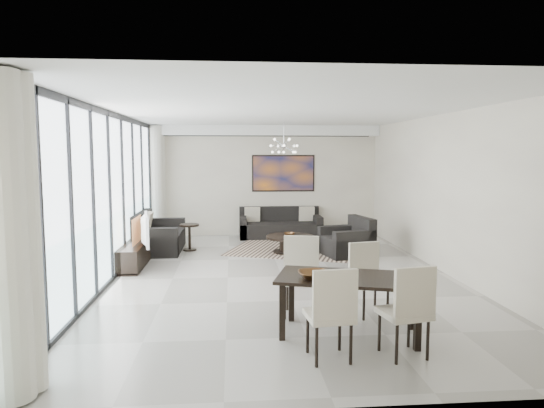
{
  "coord_description": "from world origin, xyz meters",
  "views": [
    {
      "loc": [
        -0.87,
        -8.4,
        2.18
      ],
      "look_at": [
        -0.14,
        0.46,
        1.25
      ],
      "focal_mm": 32.0,
      "sensor_mm": 36.0,
      "label": 1
    }
  ],
  "objects": [
    {
      "name": "room_shell",
      "position": [
        0.46,
        0.0,
        1.45
      ],
      "size": [
        6.0,
        9.0,
        2.9
      ],
      "color": "#A8A39B",
      "rests_on": "ground"
    },
    {
      "name": "window_wall",
      "position": [
        -2.86,
        0.0,
        1.47
      ],
      "size": [
        0.37,
        8.95,
        2.9
      ],
      "color": "silver",
      "rests_on": "floor"
    },
    {
      "name": "soffit",
      "position": [
        0.0,
        4.3,
        2.77
      ],
      "size": [
        5.98,
        0.4,
        0.26
      ],
      "primitive_type": "cube",
      "color": "white",
      "rests_on": "room_shell"
    },
    {
      "name": "painting",
      "position": [
        0.5,
        4.47,
        1.65
      ],
      "size": [
        1.68,
        0.04,
        0.98
      ],
      "primitive_type": "cube",
      "color": "#CB6B1C",
      "rests_on": "room_shell"
    },
    {
      "name": "chandelier",
      "position": [
        0.3,
        2.5,
        2.35
      ],
      "size": [
        0.66,
        0.66,
        0.71
      ],
      "color": "silver",
      "rests_on": "room_shell"
    },
    {
      "name": "rug",
      "position": [
        0.49,
        2.36,
        0.01
      ],
      "size": [
        3.25,
        2.87,
        0.01
      ],
      "primitive_type": "cube",
      "rotation": [
        0.0,
        0.0,
        -0.35
      ],
      "color": "black",
      "rests_on": "floor"
    },
    {
      "name": "coffee_table",
      "position": [
        0.39,
        2.05,
        0.21
      ],
      "size": [
        1.06,
        1.06,
        0.37
      ],
      "color": "black",
      "rests_on": "floor"
    },
    {
      "name": "bowl_coffee",
      "position": [
        0.38,
        2.05,
        0.41
      ],
      "size": [
        0.27,
        0.27,
        0.07
      ],
      "primitive_type": "imported",
      "rotation": [
        0.0,
        0.0,
        -0.15
      ],
      "color": "brown",
      "rests_on": "coffee_table"
    },
    {
      "name": "sofa_main",
      "position": [
        0.38,
        4.07,
        0.26
      ],
      "size": [
        2.12,
        0.87,
        0.77
      ],
      "color": "black",
      "rests_on": "floor"
    },
    {
      "name": "loveseat",
      "position": [
        -2.55,
        2.52,
        0.3
      ],
      "size": [
        0.98,
        1.74,
        0.87
      ],
      "color": "black",
      "rests_on": "floor"
    },
    {
      "name": "armchair",
      "position": [
        1.59,
        1.65,
        0.28
      ],
      "size": [
        1.12,
        1.16,
        0.82
      ],
      "color": "black",
      "rests_on": "floor"
    },
    {
      "name": "side_table",
      "position": [
        -1.83,
        2.48,
        0.4
      ],
      "size": [
        0.44,
        0.44,
        0.6
      ],
      "color": "black",
      "rests_on": "floor"
    },
    {
      "name": "tv_console",
      "position": [
        -2.76,
        0.91,
        0.22
      ],
      "size": [
        0.4,
        1.41,
        0.44
      ],
      "primitive_type": "cube",
      "color": "black",
      "rests_on": "floor"
    },
    {
      "name": "television",
      "position": [
        -2.6,
        0.86,
        0.74
      ],
      "size": [
        0.33,
        1.05,
        0.6
      ],
      "primitive_type": "imported",
      "rotation": [
        0.0,
        0.0,
        1.76
      ],
      "color": "gray",
      "rests_on": "tv_console"
    },
    {
      "name": "dining_table",
      "position": [
        0.53,
        -2.83,
        0.63
      ],
      "size": [
        1.89,
        1.31,
        0.72
      ],
      "color": "black",
      "rests_on": "floor"
    },
    {
      "name": "dining_chair_sw",
      "position": [
        0.15,
        -3.59,
        0.59
      ],
      "size": [
        0.51,
        0.51,
        1.02
      ],
      "color": "beige",
      "rests_on": "floor"
    },
    {
      "name": "dining_chair_se",
      "position": [
        0.98,
        -3.58,
        0.59
      ],
      "size": [
        0.55,
        0.55,
        1.02
      ],
      "color": "beige",
      "rests_on": "floor"
    },
    {
      "name": "dining_chair_nw",
      "position": [
        0.05,
        -1.99,
        0.61
      ],
      "size": [
        0.57,
        0.57,
        1.05
      ],
      "color": "beige",
      "rests_on": "floor"
    },
    {
      "name": "dining_chair_ne",
      "position": [
        0.95,
        -2.06,
        0.56
      ],
      "size": [
        0.52,
        0.52,
        0.97
      ],
      "color": "beige",
      "rests_on": "floor"
    },
    {
      "name": "bowl_dining",
      "position": [
        0.07,
        -2.88,
        0.76
      ],
      "size": [
        0.37,
        0.37,
        0.09
      ],
      "primitive_type": "imported",
      "rotation": [
        0.0,
        0.0,
        0.03
      ],
      "color": "brown",
      "rests_on": "dining_table"
    }
  ]
}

